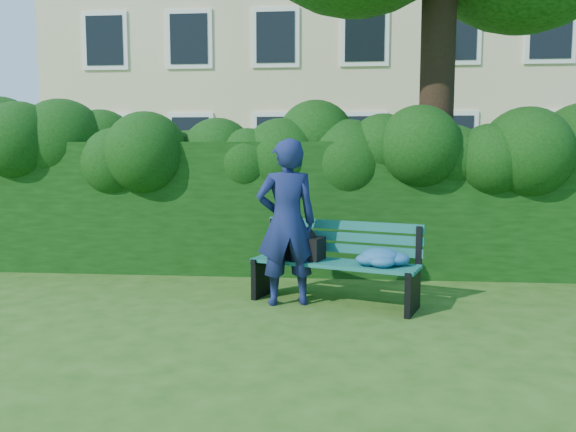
{
  "coord_description": "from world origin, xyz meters",
  "views": [
    {
      "loc": [
        0.57,
        -5.59,
        1.63
      ],
      "look_at": [
        0.0,
        0.6,
        0.95
      ],
      "focal_mm": 35.0,
      "sensor_mm": 36.0,
      "label": 1
    }
  ],
  "objects": [
    {
      "name": "ground",
      "position": [
        0.0,
        0.0,
        0.0
      ],
      "size": [
        80.0,
        80.0,
        0.0
      ],
      "primitive_type": "plane",
      "color": "#285315",
      "rests_on": "ground"
    },
    {
      "name": "apartment_building",
      "position": [
        -0.0,
        13.99,
        6.0
      ],
      "size": [
        16.0,
        8.08,
        12.0
      ],
      "color": "#CFBC8B",
      "rests_on": "ground"
    },
    {
      "name": "hedge",
      "position": [
        0.0,
        2.2,
        0.9
      ],
      "size": [
        10.0,
        1.0,
        1.8
      ],
      "color": "black",
      "rests_on": "ground"
    },
    {
      "name": "park_bench",
      "position": [
        0.58,
        0.48,
        0.5
      ],
      "size": [
        1.9,
        1.13,
        0.89
      ],
      "rotation": [
        0.0,
        0.0,
        -0.34
      ],
      "color": "#0F4D49",
      "rests_on": "ground"
    },
    {
      "name": "man_reading",
      "position": [
        0.0,
        0.4,
        0.9
      ],
      "size": [
        0.74,
        0.58,
        1.8
      ],
      "primitive_type": "imported",
      "rotation": [
        0.0,
        0.0,
        3.39
      ],
      "color": "#161F4F",
      "rests_on": "ground"
    }
  ]
}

